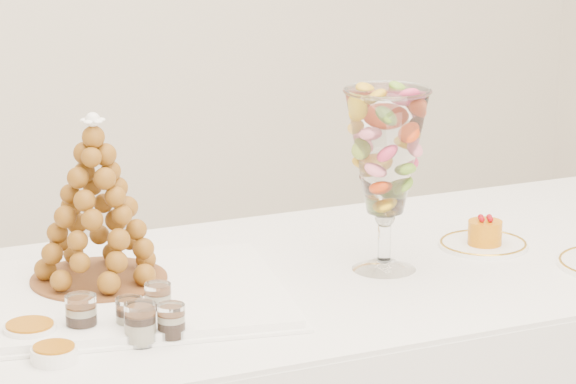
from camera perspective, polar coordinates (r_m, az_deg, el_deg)
lace_tray at (r=2.71m, az=-7.30°, el=-4.38°), size 0.75×0.63×0.02m
macaron_vase at (r=2.83m, az=4.13°, el=1.58°), size 0.18×0.18×0.38m
cake_plate at (r=3.07m, az=8.17°, el=-2.19°), size 0.20×0.20×0.01m
verrine_a at (r=2.54m, az=-8.64°, el=-5.14°), size 0.06×0.06×0.08m
verrine_b at (r=2.54m, az=-6.64°, el=-5.16°), size 0.05×0.05×0.07m
verrine_c at (r=2.61m, az=-5.46°, el=-4.56°), size 0.05×0.05×0.07m
verrine_d at (r=2.49m, az=-6.20°, el=-5.51°), size 0.07×0.07×0.08m
verrine_e at (r=2.50m, az=-4.91°, el=-5.47°), size 0.05×0.05×0.07m
ramekin_back at (r=2.54m, az=-10.74°, el=-5.82°), size 0.10×0.10×0.03m
ramekin_front at (r=2.44m, az=-9.76°, el=-6.72°), size 0.08×0.08×0.03m
croquembouche at (r=2.73m, az=-8.04°, el=-0.35°), size 0.29×0.29×0.34m
mousse_cake at (r=3.05m, az=8.24°, el=-1.67°), size 0.08×0.08×0.07m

